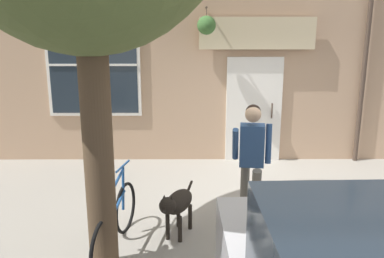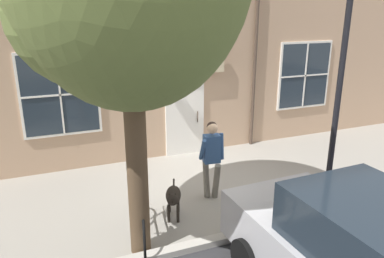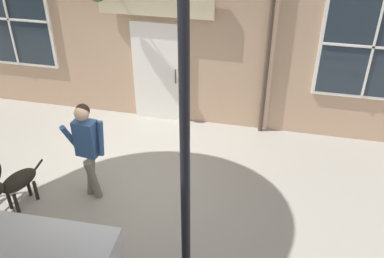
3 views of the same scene
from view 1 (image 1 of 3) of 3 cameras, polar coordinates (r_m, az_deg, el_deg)
name	(u,v)px [view 1 (image 1 of 3)]	position (r m, az deg, el deg)	size (l,w,h in m)	color
ground_plane	(262,205)	(6.89, 9.30, -9.97)	(90.00, 90.00, 0.00)	gray
storefront_facade	(249,28)	(8.58, 7.58, 13.19)	(0.95, 18.00, 5.28)	tan
pedestrian_walking	(252,152)	(6.07, 7.97, -3.03)	(0.53, 0.59, 1.70)	#6B665B
dog_on_leash	(177,204)	(5.72, -2.01, -9.91)	(0.98, 0.49, 0.72)	black
leaning_bicycle	(115,222)	(5.55, -10.17, -12.13)	(1.73, 0.29, 1.00)	black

